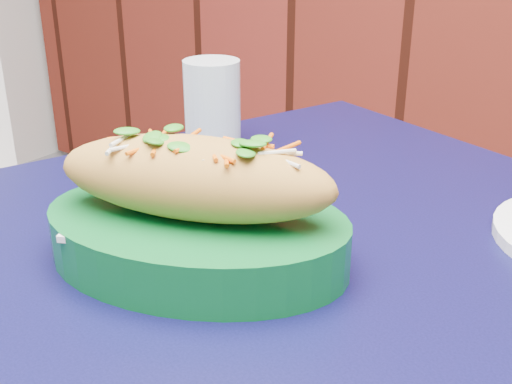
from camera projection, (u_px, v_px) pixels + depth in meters
The scene contains 3 objects.
cafe_table at pixel (297, 342), 0.62m from camera, with size 1.03×1.03×0.75m.
banh_mi_basket at pixel (196, 212), 0.57m from camera, with size 0.32×0.26×0.13m.
water_glass at pixel (212, 106), 0.85m from camera, with size 0.07×0.07×0.12m, color silver.
Camera 1 is at (-0.06, 1.19, 1.04)m, focal length 45.00 mm.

